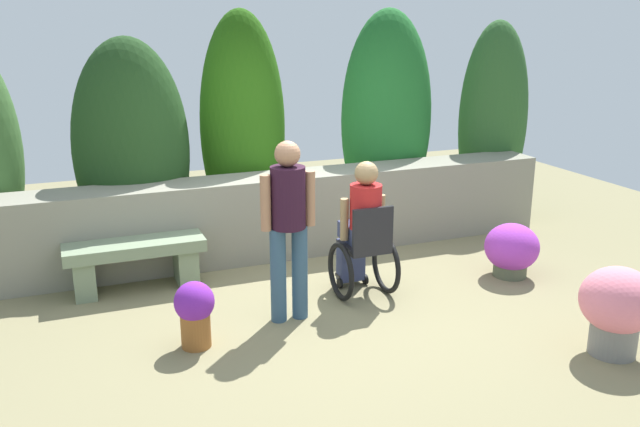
# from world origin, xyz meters

# --- Properties ---
(ground_plane) EXTENTS (12.22, 12.22, 0.00)m
(ground_plane) POSITION_xyz_m (0.00, 0.00, 0.00)
(ground_plane) COLOR #7E7653
(stone_retaining_wall) EXTENTS (6.63, 0.55, 0.92)m
(stone_retaining_wall) POSITION_xyz_m (0.00, 1.48, 0.46)
(stone_retaining_wall) COLOR gray
(stone_retaining_wall) RESTS_ON ground
(hedge_backdrop) EXTENTS (7.45, 0.99, 2.71)m
(hedge_backdrop) POSITION_xyz_m (-0.17, 2.12, 1.29)
(hedge_backdrop) COLOR #3B6730
(hedge_backdrop) RESTS_ON ground
(stone_bench) EXTENTS (1.34, 0.47, 0.50)m
(stone_bench) POSITION_xyz_m (-1.60, 1.03, 0.33)
(stone_bench) COLOR gray
(stone_bench) RESTS_ON ground
(person_in_wheelchair) EXTENTS (0.53, 0.66, 1.33)m
(person_in_wheelchair) POSITION_xyz_m (0.42, 0.08, 0.62)
(person_in_wheelchair) COLOR black
(person_in_wheelchair) RESTS_ON ground
(person_standing_companion) EXTENTS (0.49, 0.30, 1.61)m
(person_standing_companion) POSITION_xyz_m (-0.41, -0.19, 0.93)
(person_standing_companion) COLOR #32516C
(person_standing_companion) RESTS_ON ground
(flower_pot_purple_near) EXTENTS (0.56, 0.56, 0.56)m
(flower_pot_purple_near) POSITION_xyz_m (2.06, -0.05, 0.28)
(flower_pot_purple_near) COLOR #525A44
(flower_pot_purple_near) RESTS_ON ground
(flower_pot_terracotta_by_wall) EXTENTS (0.33, 0.33, 0.56)m
(flower_pot_terracotta_by_wall) POSITION_xyz_m (-1.30, -0.41, 0.32)
(flower_pot_terracotta_by_wall) COLOR #935727
(flower_pot_terracotta_by_wall) RESTS_ON ground
(flower_pot_red_accent) EXTENTS (0.59, 0.59, 0.73)m
(flower_pot_red_accent) POSITION_xyz_m (1.78, -1.75, 0.40)
(flower_pot_red_accent) COLOR slate
(flower_pot_red_accent) RESTS_ON ground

